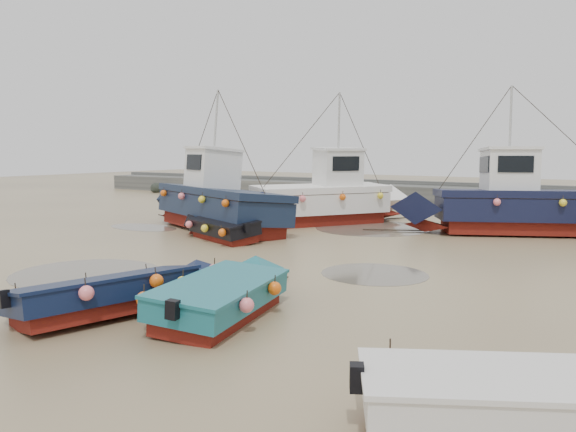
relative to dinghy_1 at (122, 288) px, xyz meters
The scene contains 14 objects.
ground 5.27m from the dinghy_1, 106.89° to the left, with size 120.00×120.00×0.00m, color tan.
seawall 27.05m from the dinghy_1, 93.12° to the left, with size 60.00×4.92×1.50m.
puddle_a 4.51m from the dinghy_1, 152.55° to the left, with size 4.37×4.37×0.01m, color #60594B.
puddle_b 7.27m from the dinghy_1, 65.23° to the left, with size 3.12×3.12×0.01m, color #60594B.
puddle_c 13.87m from the dinghy_1, 135.82° to the left, with size 3.74×3.74×0.01m, color #60594B.
puddle_d 15.30m from the dinghy_1, 93.76° to the left, with size 5.18×5.18×0.01m, color #60594B.
dinghy_1 is the anchor object (origin of this frame).
dinghy_2 2.33m from the dinghy_1, 29.75° to the left, with size 2.56×5.88×1.43m.
dinghy_3 8.88m from the dinghy_1, ahead, with size 6.01×3.79×1.43m.
dinghy_4 10.22m from the dinghy_1, 118.00° to the left, with size 5.61×2.90×1.43m.
cabin_boat_0 12.93m from the dinghy_1, 122.01° to the left, with size 10.58×5.80×6.22m.
cabin_boat_1 16.09m from the dinghy_1, 102.13° to the left, with size 6.28×8.65×6.22m.
cabin_boat_2 17.80m from the dinghy_1, 74.05° to the left, with size 10.73×6.64×6.22m.
person 11.43m from the dinghy_1, 110.04° to the left, with size 0.67×0.44×1.84m, color #191C34.
Camera 1 is at (11.17, -13.09, 3.59)m, focal length 35.00 mm.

